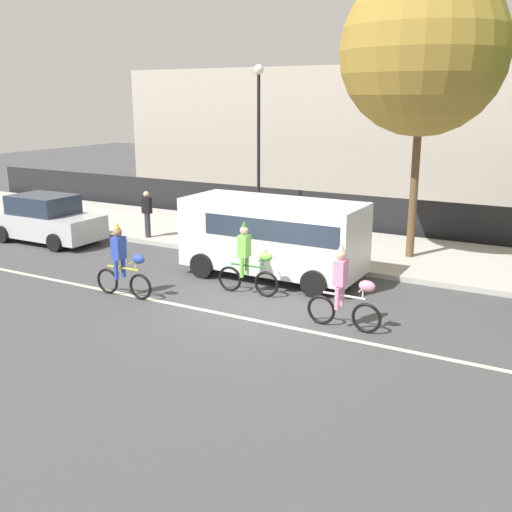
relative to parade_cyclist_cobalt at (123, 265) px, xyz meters
name	(u,v)px	position (x,y,z in m)	size (l,w,h in m)	color
ground_plane	(254,311)	(3.40, 0.64, -0.84)	(80.00, 80.00, 0.00)	#424244
road_centre_line	(243,318)	(3.40, 0.14, -0.84)	(36.00, 0.14, 0.01)	beige
sidewalk_curb	(351,249)	(3.40, 7.14, -0.77)	(60.00, 5.00, 0.15)	#ADAAA3
fence_line	(380,216)	(3.40, 10.04, -0.14)	(40.00, 0.08, 1.40)	black
building_backdrop	(411,135)	(2.09, 18.64, 2.29)	(28.00, 8.00, 6.27)	#B2A899
parade_cyclist_cobalt	(123,265)	(0.00, 0.00, 0.00)	(1.72, 0.50, 1.92)	black
parade_cyclist_lime	(248,262)	(2.64, 1.72, 0.00)	(1.72, 0.50, 1.92)	black
parade_cyclist_pink	(345,292)	(5.64, 0.67, 0.00)	(1.72, 0.50, 1.92)	black
parked_van_white	(275,233)	(2.57, 3.34, 0.44)	(5.00, 2.22, 2.18)	white
parked_car_silver	(46,220)	(-6.37, 3.29, -0.06)	(4.10, 1.92, 1.64)	#B7BABF
street_lamp_post	(259,124)	(-0.65, 8.21, 3.15)	(0.36, 0.36, 5.86)	black
street_tree_far_corner	(423,52)	(5.39, 6.90, 5.30)	(4.77, 4.77, 8.39)	brown
pedestrian_onlooker	(147,213)	(-3.32, 5.04, 0.17)	(0.32, 0.20, 1.62)	#33333D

